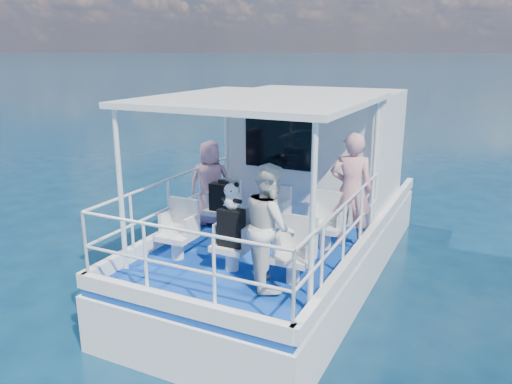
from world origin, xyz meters
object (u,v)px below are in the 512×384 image
at_px(passenger_stbd_aft, 270,226).
at_px(panda, 232,195).
at_px(passenger_port_fwd, 211,183).
at_px(backpack_center, 231,228).

distance_m(passenger_stbd_aft, panda, 0.70).
xyz_separation_m(passenger_port_fwd, panda, (1.27, -1.55, 0.34)).
height_order(passenger_port_fwd, panda, passenger_port_fwd).
bearing_deg(backpack_center, passenger_stbd_aft, -12.09).
relative_size(passenger_port_fwd, backpack_center, 2.86).
relative_size(passenger_stbd_aft, backpack_center, 3.12).
bearing_deg(passenger_stbd_aft, passenger_port_fwd, 12.77).
height_order(passenger_stbd_aft, panda, passenger_stbd_aft).
height_order(passenger_port_fwd, backpack_center, passenger_port_fwd).
distance_m(passenger_port_fwd, passenger_stbd_aft, 2.54).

